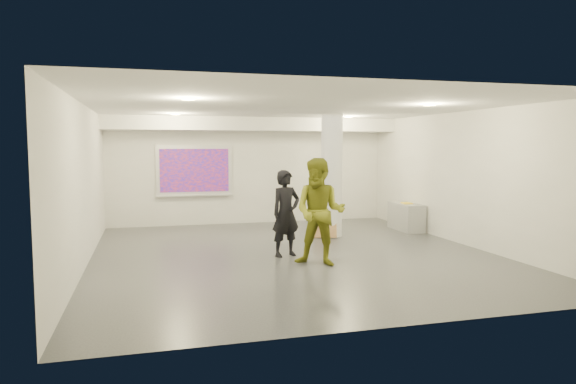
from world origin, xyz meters
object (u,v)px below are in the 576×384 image
object	(u,v)px
woman	(286,213)
credenza	(406,217)
projection_screen	(194,171)
column	(332,176)
man	(320,212)

from	to	relation	value
woman	credenza	bearing A→B (deg)	12.98
projection_screen	credenza	distance (m)	5.93
credenza	column	bearing A→B (deg)	-170.50
man	column	bearing A→B (deg)	97.85
column	woman	xyz separation A→B (m)	(-1.70, -1.96, -0.63)
column	credenza	distance (m)	2.52
column	woman	distance (m)	2.67
credenza	man	xyz separation A→B (m)	(-3.53, -3.23, 0.64)
column	credenza	world-z (taller)	column
column	woman	bearing A→B (deg)	-130.87
woman	man	size ratio (longest dim) A/B	0.87
credenza	man	distance (m)	4.83
projection_screen	woman	size ratio (longest dim) A/B	1.20
woman	man	world-z (taller)	man
column	man	world-z (taller)	column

